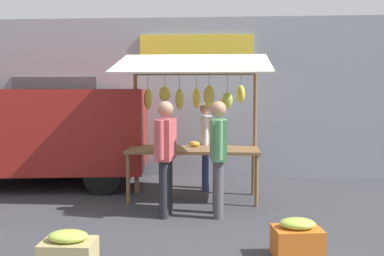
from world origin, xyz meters
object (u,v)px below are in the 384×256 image
Objects in this scene: shopper_with_shopping_bag at (218,149)px; parked_van at (22,128)px; vendor_with_sunhat at (206,138)px; market_stall at (193,108)px; produce_crate_side at (297,239)px; shopper_with_ponytail at (166,149)px; produce_crate_near at (68,251)px.

parked_van is (3.81, -1.81, 0.13)m from shopper_with_shopping_bag.
vendor_with_sunhat is at bearing 171.18° from parked_van.
market_stall is 1.25m from shopper_with_shopping_bag.
market_stall is 4.37× the size of produce_crate_side.
market_stall reaches higher than shopper_with_ponytail.
shopper_with_shopping_bag is at bearing 113.54° from market_stall.
vendor_with_sunhat is at bearing -70.73° from produce_crate_side.
vendor_with_sunhat is 0.96× the size of shopper_with_ponytail.
produce_crate_near is (1.10, 3.05, -1.38)m from market_stall.
produce_crate_side is at bearing 117.37° from market_stall.
market_stall is 3.52m from produce_crate_near.
shopper_with_ponytail is at bearing -19.03° from vendor_with_sunhat.
parked_van is 8.04× the size of produce_crate_side.
produce_crate_side is (-1.15, 3.29, -0.76)m from vendor_with_sunhat.
shopper_with_shopping_bag and shopper_with_ponytail have the same top height.
shopper_with_ponytail is at bearing 141.40° from parked_van.
produce_crate_side is (-0.90, 1.58, -0.79)m from shopper_with_shopping_bag.
shopper_with_shopping_bag is at bearing -80.77° from shopper_with_ponytail.
market_stall is 3.22m from produce_crate_side.
shopper_with_shopping_bag reaches higher than vendor_with_sunhat.
market_stall is at bearing -109.83° from produce_crate_near.
parked_van is at bearing -94.18° from vendor_with_sunhat.
parked_van is at bearing -13.22° from market_stall.
market_stall is at bearing 19.36° from shopper_with_shopping_bag.
shopper_with_shopping_bag is 0.37× the size of parked_van.
parked_van reaches higher than shopper_with_shopping_bag.
vendor_with_sunhat is at bearing 4.12° from shopper_with_shopping_bag.
produce_crate_near is at bearing -21.66° from vendor_with_sunhat.
produce_crate_side is (-1.34, 2.60, -1.36)m from market_stall.
parked_van reaches higher than produce_crate_near.
parked_van reaches higher than produce_crate_side.
produce_crate_near is at bearing 138.57° from shopper_with_shopping_bag.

